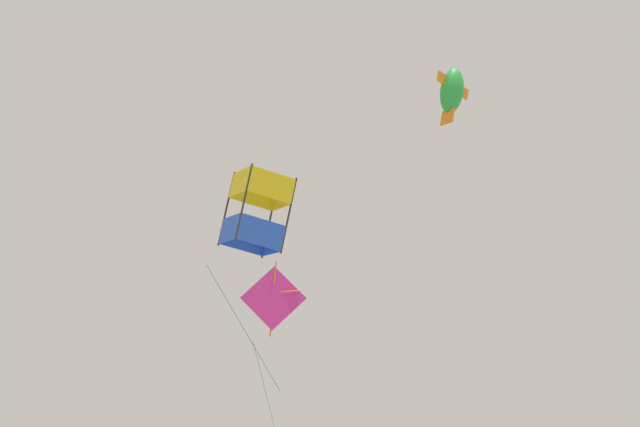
{
  "coord_description": "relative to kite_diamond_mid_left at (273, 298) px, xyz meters",
  "views": [
    {
      "loc": [
        21.85,
        -0.47,
        15.61
      ],
      "look_at": [
        2.63,
        6.7,
        30.03
      ],
      "focal_mm": 53.42,
      "sensor_mm": 36.0,
      "label": 1
    }
  ],
  "objects": [
    {
      "name": "kite_fish_far_centre",
      "position": [
        12.51,
        0.22,
        -1.29
      ],
      "size": [
        0.95,
        0.98,
        1.5
      ],
      "rotation": [
        0.3,
        0.0,
        1.94
      ],
      "color": "green"
    },
    {
      "name": "kite_box_low_drifter",
      "position": [
        9.45,
        -3.37,
        -3.53
      ],
      "size": [
        2.36,
        1.78,
        4.86
      ],
      "rotation": [
        0.42,
        0.0,
        1.71
      ],
      "color": "yellow"
    },
    {
      "name": "kite_diamond_mid_left",
      "position": [
        0.0,
        0.0,
        0.0
      ],
      "size": [
        1.39,
        2.09,
        5.84
      ],
      "rotation": [
        0.33,
        0.0,
        1.41
      ],
      "color": "#DB2D93"
    }
  ]
}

